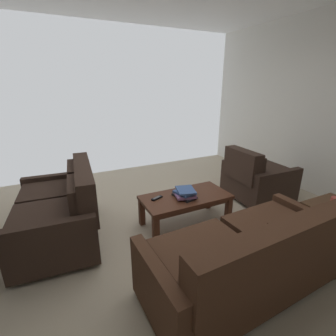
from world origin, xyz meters
TOP-DOWN VIEW (x-y plane):
  - ground_plane at (0.00, 0.00)m, footprint 5.48×5.17m
  - wall_left at (-2.74, 0.00)m, footprint 0.12×5.17m
  - sofa_main at (-0.19, 1.12)m, footprint 1.80×0.86m
  - loveseat_near at (1.19, -0.46)m, footprint 0.96×1.47m
  - coffee_table at (-0.27, -0.08)m, footprint 1.13×0.55m
  - armchair_side at (-1.64, -0.24)m, footprint 0.90×0.88m
  - coffee_mug at (-1.27, 1.13)m, footprint 0.10×0.08m
  - book_stack at (-0.24, -0.05)m, footprint 0.29×0.33m
  - tv_remote at (0.10, -0.16)m, footprint 0.17×0.10m

SIDE VIEW (x-z plane):
  - ground_plane at x=0.00m, z-range -0.01..0.00m
  - coffee_table at x=-0.27m, z-range 0.14..0.54m
  - armchair_side at x=-1.64m, z-range -0.07..0.78m
  - sofa_main at x=-0.19m, z-range -0.05..0.77m
  - loveseat_near at x=1.19m, z-range -0.07..0.81m
  - tv_remote at x=0.10m, z-range 0.41..0.43m
  - book_stack at x=-0.24m, z-range 0.41..0.52m
  - coffee_mug at x=-1.27m, z-range 0.60..0.70m
  - wall_left at x=-2.74m, z-range 0.00..2.84m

